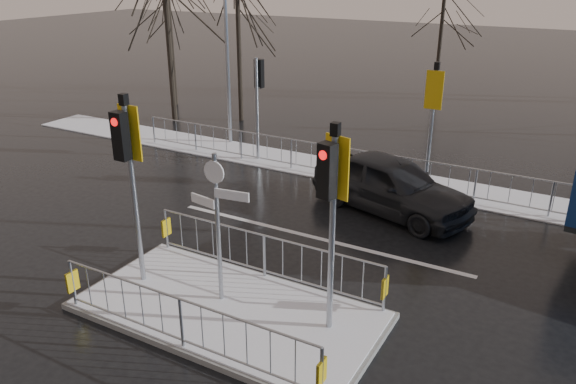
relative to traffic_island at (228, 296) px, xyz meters
The scene contains 8 objects.
ground 0.39m from the traffic_island, 42.90° to the right, with size 120.00×120.00×0.00m, color black.
snow_verge 8.60m from the traffic_island, 89.92° to the left, with size 30.00×2.00×0.04m, color white.
lane_markings 0.52m from the traffic_island, 88.07° to the right, with size 8.00×11.38×0.01m.
traffic_island is the anchor object (origin of this frame).
far_kerb_fixtures 8.11m from the traffic_island, 87.84° to the left, with size 18.00×0.65×3.83m.
car_far_lane 6.40m from the traffic_island, 80.13° to the left, with size 1.87×4.64×1.58m, color black.
tree_near_c 18.84m from the traffic_island, 132.79° to the left, with size 3.50×3.50×6.61m.
street_lamp_left 12.17m from the traffic_island, 124.07° to the left, with size 1.25×0.18×8.20m.
Camera 1 is at (5.59, -7.59, 6.40)m, focal length 35.00 mm.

